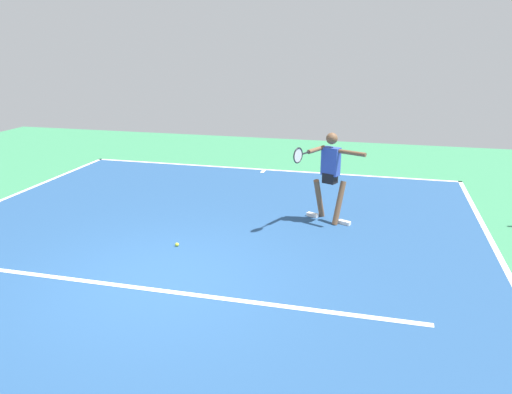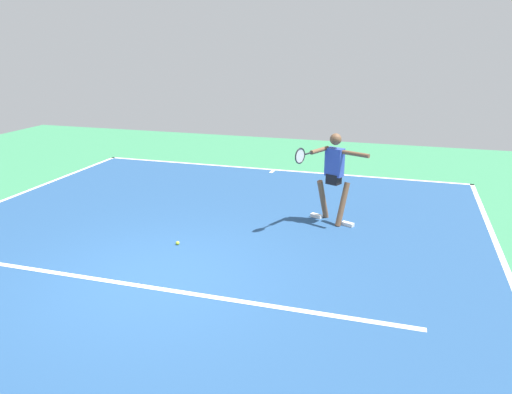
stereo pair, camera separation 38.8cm
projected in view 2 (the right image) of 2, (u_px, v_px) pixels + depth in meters
name	position (u px, v px, depth m)	size (l,w,h in m)	color
ground_plane	(157.00, 278.00, 7.47)	(23.00, 23.00, 0.00)	#388456
court_surface	(157.00, 278.00, 7.47)	(10.34, 13.89, 0.00)	navy
court_line_baseline_near	(274.00, 170.00, 13.75)	(10.34, 0.10, 0.01)	white
court_line_service	(147.00, 287.00, 7.20)	(7.76, 0.10, 0.01)	white
court_line_centre_mark	(272.00, 171.00, 13.57)	(0.10, 0.30, 0.01)	white
tennis_player	(333.00, 172.00, 9.47)	(1.26, 1.18, 1.78)	brown
tennis_ball_by_baseline	(178.00, 243.00, 8.68)	(0.07, 0.07, 0.07)	#CCE033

